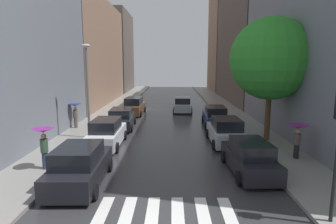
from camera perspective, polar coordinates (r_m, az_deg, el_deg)
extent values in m
cube|color=#303033|center=(31.10, 0.33, -0.19)|extent=(28.00, 72.00, 0.04)
cube|color=gray|center=(31.80, -11.46, 0.01)|extent=(3.00, 72.00, 0.15)
cube|color=gray|center=(31.71, 12.16, -0.04)|extent=(3.00, 72.00, 0.15)
cube|color=silver|center=(11.12, -12.90, -18.76)|extent=(0.45, 2.20, 0.01)
cube|color=silver|center=(10.96, -8.06, -19.07)|extent=(0.45, 2.20, 0.01)
cube|color=silver|center=(10.87, -3.09, -19.25)|extent=(0.45, 2.20, 0.01)
cube|color=silver|center=(10.85, 1.95, -19.30)|extent=(0.45, 2.20, 0.01)
cube|color=silver|center=(10.90, 6.96, -19.21)|extent=(0.45, 2.20, 0.01)
cube|color=silver|center=(11.03, 11.88, -18.98)|extent=(0.45, 2.20, 0.01)
cube|color=#8C6B56|center=(39.36, -16.13, 11.20)|extent=(6.00, 21.06, 13.26)
cube|color=#564C47|center=(57.09, -10.80, 11.61)|extent=(6.00, 13.18, 14.92)
cube|color=#564C47|center=(42.25, 16.34, 17.99)|extent=(6.00, 19.14, 23.42)
cube|color=#8C6B56|center=(58.37, 11.82, 15.36)|extent=(6.00, 12.24, 22.71)
cube|color=black|center=(13.36, -17.10, -11.11)|extent=(2.04, 4.65, 0.89)
cube|color=black|center=(12.89, -17.56, -8.10)|extent=(1.76, 2.57, 0.73)
cylinder|color=black|center=(15.10, -18.97, -9.99)|extent=(0.23, 0.64, 0.64)
cylinder|color=black|center=(14.62, -11.63, -10.32)|extent=(0.23, 0.64, 0.64)
cylinder|color=black|center=(12.47, -23.47, -14.52)|extent=(0.23, 0.64, 0.64)
cylinder|color=black|center=(11.87, -14.52, -15.24)|extent=(0.23, 0.64, 0.64)
cube|color=silver|center=(18.93, -12.08, -4.78)|extent=(1.78, 4.65, 0.89)
cube|color=black|center=(18.53, -12.32, -2.54)|extent=(1.57, 2.56, 0.73)
cylinder|color=black|center=(20.66, -13.52, -4.50)|extent=(0.22, 0.64, 0.64)
cylinder|color=black|center=(20.30, -8.63, -4.59)|extent=(0.22, 0.64, 0.64)
cylinder|color=black|center=(17.81, -15.95, -6.87)|extent=(0.22, 0.64, 0.64)
cylinder|color=black|center=(17.38, -10.28, -7.05)|extent=(0.22, 0.64, 0.64)
cube|color=black|center=(23.95, -9.25, -1.79)|extent=(2.05, 4.74, 0.81)
cube|color=black|center=(23.59, -9.37, -0.14)|extent=(1.74, 2.63, 0.66)
cylinder|color=black|center=(25.64, -10.84, -1.69)|extent=(0.24, 0.65, 0.64)
cylinder|color=black|center=(25.40, -6.69, -1.68)|extent=(0.24, 0.65, 0.64)
cylinder|color=black|center=(22.67, -12.09, -3.20)|extent=(0.24, 0.65, 0.64)
cylinder|color=black|center=(22.40, -7.39, -3.22)|extent=(0.24, 0.65, 0.64)
cube|color=brown|center=(30.19, -6.75, 0.70)|extent=(1.98, 4.73, 0.91)
cube|color=black|center=(29.85, -6.86, 2.19)|extent=(1.67, 2.63, 0.74)
cylinder|color=black|center=(31.89, -7.81, 0.58)|extent=(0.25, 0.65, 0.64)
cylinder|color=black|center=(31.59, -4.67, 0.56)|extent=(0.25, 0.65, 0.64)
cylinder|color=black|center=(28.93, -8.99, -0.36)|extent=(0.25, 0.65, 0.64)
cylinder|color=black|center=(28.60, -5.54, -0.40)|extent=(0.25, 0.65, 0.64)
cube|color=black|center=(14.62, 15.87, -9.41)|extent=(1.98, 4.57, 0.81)
cube|color=black|center=(14.19, 16.28, -6.88)|extent=(1.67, 2.54, 0.66)
cylinder|color=black|center=(15.82, 11.11, -8.75)|extent=(0.25, 0.65, 0.64)
cylinder|color=black|center=(16.30, 17.19, -8.45)|extent=(0.25, 0.65, 0.64)
cylinder|color=black|center=(13.13, 14.10, -12.75)|extent=(0.25, 0.65, 0.64)
cylinder|color=black|center=(13.71, 21.33, -12.16)|extent=(0.25, 0.65, 0.64)
cube|color=#B2B7BF|center=(19.45, 11.41, -4.43)|extent=(2.01, 4.41, 0.86)
cube|color=black|center=(19.06, 11.62, -2.31)|extent=(1.75, 2.43, 0.70)
cylinder|color=black|center=(20.73, 7.96, -4.27)|extent=(0.23, 0.64, 0.64)
cylinder|color=black|center=(21.09, 13.22, -4.20)|extent=(0.23, 0.64, 0.64)
cylinder|color=black|center=(17.97, 9.22, -6.46)|extent=(0.23, 0.64, 0.64)
cylinder|color=black|center=(18.38, 15.27, -6.32)|extent=(0.23, 0.64, 0.64)
cube|color=navy|center=(24.73, 9.38, -1.40)|extent=(1.94, 4.77, 0.85)
cube|color=black|center=(24.36, 9.49, 0.28)|extent=(1.66, 2.64, 0.69)
cylinder|color=black|center=(26.21, 7.01, -1.34)|extent=(0.24, 0.65, 0.64)
cylinder|color=black|center=(26.42, 10.90, -1.36)|extent=(0.24, 0.65, 0.64)
cylinder|color=black|center=(23.17, 7.60, -2.79)|extent=(0.24, 0.65, 0.64)
cylinder|color=black|center=(23.40, 11.99, -2.80)|extent=(0.24, 0.65, 0.64)
cube|color=#B2B7BF|center=(31.99, 2.93, 1.15)|extent=(2.02, 4.61, 0.80)
cube|color=black|center=(31.67, 2.94, 2.39)|extent=(1.72, 2.56, 0.65)
cylinder|color=black|center=(33.52, 1.34, 1.11)|extent=(0.24, 0.65, 0.64)
cylinder|color=black|center=(33.53, 4.50, 1.08)|extent=(0.24, 0.65, 0.64)
cylinder|color=black|center=(30.56, 1.19, 0.28)|extent=(0.24, 0.65, 0.64)
cylinder|color=black|center=(30.56, 4.65, 0.25)|extent=(0.24, 0.65, 0.64)
cylinder|color=navy|center=(15.42, -23.34, -8.87)|extent=(0.28, 0.28, 0.84)
cylinder|color=#38513D|center=(15.21, -23.52, -6.17)|extent=(0.36, 0.36, 0.67)
sphere|color=tan|center=(15.10, -23.64, -4.47)|extent=(0.26, 0.26, 0.26)
cone|color=#8C1E8C|center=(15.04, -23.71, -3.38)|extent=(1.00, 1.00, 0.20)
cylinder|color=#333338|center=(15.12, -23.62, -4.78)|extent=(0.02, 0.02, 0.76)
cylinder|color=brown|center=(24.24, -17.93, -2.07)|extent=(0.28, 0.28, 0.81)
cylinder|color=brown|center=(24.11, -18.02, -0.38)|extent=(0.36, 0.36, 0.64)
sphere|color=tan|center=(24.04, -18.07, 0.67)|extent=(0.25, 0.25, 0.25)
cone|color=navy|center=(24.00, -18.11, 1.36)|extent=(0.98, 0.98, 0.20)
cylinder|color=#333338|center=(24.05, -18.07, 0.49)|extent=(0.02, 0.02, 0.74)
cylinder|color=black|center=(17.22, 24.27, -7.18)|extent=(0.28, 0.28, 0.77)
cylinder|color=brown|center=(17.04, 24.43, -4.96)|extent=(0.36, 0.36, 0.61)
sphere|color=tan|center=(16.95, 24.53, -3.57)|extent=(0.24, 0.24, 0.24)
cone|color=#8C1E8C|center=(16.89, 24.60, -2.64)|extent=(1.08, 1.08, 0.20)
cylinder|color=#333338|center=(16.96, 24.51, -3.80)|extent=(0.02, 0.02, 0.71)
cylinder|color=#513823|center=(20.41, 19.29, -0.92)|extent=(0.36, 0.36, 3.14)
sphere|color=#2D8B2B|center=(20.11, 19.90, 9.97)|extent=(5.39, 5.39, 5.39)
cylinder|color=black|center=(10.70, 30.46, -10.28)|extent=(0.12, 0.12, 3.40)
cylinder|color=#595B60|center=(20.40, -15.73, 3.53)|extent=(0.16, 0.16, 6.16)
ellipsoid|color=beige|center=(20.34, -16.15, 12.61)|extent=(0.60, 0.28, 0.24)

